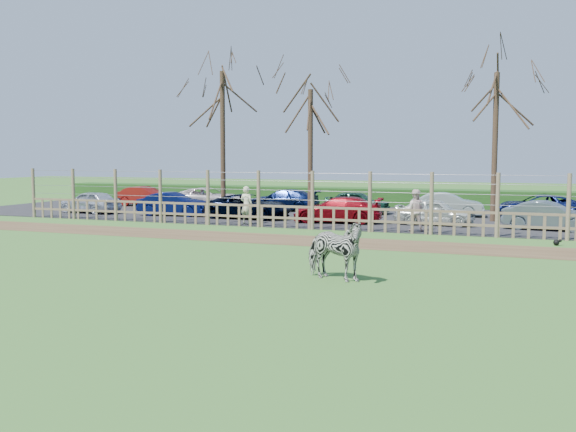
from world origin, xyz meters
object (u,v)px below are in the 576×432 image
(crow, at_px, (557,242))
(car_5, at_px, (548,216))
(visitor_b, at_px, (415,210))
(car_3, at_px, (338,210))
(tree_left, at_px, (222,108))
(visitor_a, at_px, (247,205))
(tree_mid, at_px, (310,122))
(car_2, at_px, (249,206))
(car_8, at_px, (208,198))
(car_11, at_px, (447,204))
(car_12, at_px, (538,207))
(car_0, at_px, (90,202))
(tree_right, at_px, (496,111))
(car_1, at_px, (174,204))
(car_10, at_px, (357,202))
(car_9, at_px, (283,200))
(car_4, at_px, (435,212))
(car_7, at_px, (146,196))
(zebra, at_px, (334,250))

(crow, relative_size, car_5, 0.08)
(visitor_b, height_order, car_3, visitor_b)
(tree_left, relative_size, visitor_a, 4.57)
(tree_mid, distance_m, car_2, 5.43)
(car_8, relative_size, car_11, 1.19)
(car_2, xyz_separation_m, car_12, (13.38, 4.80, 0.00))
(car_8, height_order, car_12, same)
(visitor_a, bearing_deg, car_0, -3.45)
(tree_right, bearing_deg, car_1, -169.30)
(car_0, height_order, car_5, same)
(tree_right, relative_size, car_10, 2.09)
(visitor_b, bearing_deg, crow, 150.52)
(visitor_a, distance_m, car_1, 5.84)
(car_2, relative_size, car_8, 1.00)
(crow, relative_size, car_9, 0.07)
(car_8, bearing_deg, car_1, -173.79)
(car_1, xyz_separation_m, car_12, (17.65, 4.81, 0.00))
(car_10, bearing_deg, car_4, -133.11)
(tree_left, height_order, crow, tree_left)
(car_9, bearing_deg, car_5, 66.89)
(visitor_a, relative_size, car_9, 0.42)
(car_8, height_order, car_9, same)
(visitor_b, xyz_separation_m, crow, (5.37, -2.26, -0.79))
(car_8, relative_size, car_10, 1.23)
(car_3, distance_m, car_9, 7.03)
(car_1, xyz_separation_m, car_4, (13.30, 0.30, 0.00))
(car_0, bearing_deg, car_11, 111.78)
(tree_left, height_order, car_11, tree_left)
(visitor_a, relative_size, car_5, 0.47)
(tree_left, height_order, car_5, tree_left)
(car_0, bearing_deg, car_1, 100.07)
(visitor_b, xyz_separation_m, car_7, (-17.78, 7.18, -0.26))
(tree_left, height_order, zebra, tree_left)
(zebra, distance_m, car_5, 14.44)
(tree_left, distance_m, car_11, 12.65)
(visitor_a, distance_m, car_5, 12.99)
(visitor_b, height_order, car_1, visitor_b)
(car_3, bearing_deg, car_2, -101.12)
(tree_right, bearing_deg, car_7, 174.76)
(tree_left, relative_size, tree_right, 1.07)
(car_2, distance_m, car_5, 13.76)
(tree_left, bearing_deg, car_4, -5.94)
(car_9, bearing_deg, tree_left, -34.83)
(zebra, bearing_deg, tree_mid, 38.67)
(car_3, bearing_deg, zebra, 9.07)
(tree_right, xyz_separation_m, crow, (2.60, -7.55, -5.13))
(car_5, relative_size, car_8, 0.84)
(tree_left, xyz_separation_m, visitor_b, (10.72, -3.80, -4.71))
(car_4, distance_m, car_9, 10.20)
(car_7, bearing_deg, car_11, -92.80)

